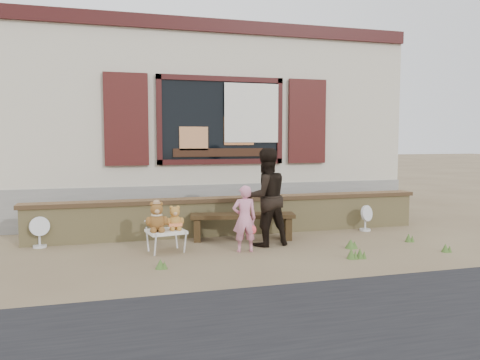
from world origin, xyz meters
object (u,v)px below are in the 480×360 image
object	(u,v)px
bench	(243,221)
teddy_bear_right	(175,217)
folding_chair	(166,232)
child	(244,219)
adult	(266,197)
teddy_bear_left	(157,216)

from	to	relation	value
bench	teddy_bear_right	bearing A→B (deg)	-147.33
folding_chair	child	distance (m)	1.19
bench	adult	bearing A→B (deg)	-52.00
teddy_bear_left	bench	bearing A→B (deg)	8.92
adult	teddy_bear_left	bearing A→B (deg)	-6.66
child	adult	world-z (taller)	adult
child	adult	xyz separation A→B (m)	(0.44, 0.32, 0.27)
folding_chair	adult	world-z (taller)	adult
bench	adult	world-z (taller)	adult
teddy_bear_left	folding_chair	bearing A→B (deg)	0.00
folding_chair	teddy_bear_right	size ratio (longest dim) A/B	1.66
teddy_bear_right	teddy_bear_left	bearing A→B (deg)	-180.00
teddy_bear_left	teddy_bear_right	xyz separation A→B (m)	(0.28, 0.05, -0.04)
child	adult	bearing A→B (deg)	-139.29
folding_chair	teddy_bear_right	bearing A→B (deg)	0.00
bench	folding_chair	xyz separation A→B (m)	(-1.33, -0.50, -0.03)
teddy_bear_right	adult	size ratio (longest dim) A/B	0.24
teddy_bear_left	adult	xyz separation A→B (m)	(1.71, 0.05, 0.22)
bench	teddy_bear_left	bearing A→B (deg)	-149.27
adult	bench	bearing A→B (deg)	-71.31
bench	adult	distance (m)	0.70
teddy_bear_left	adult	size ratio (longest dim) A/B	0.29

